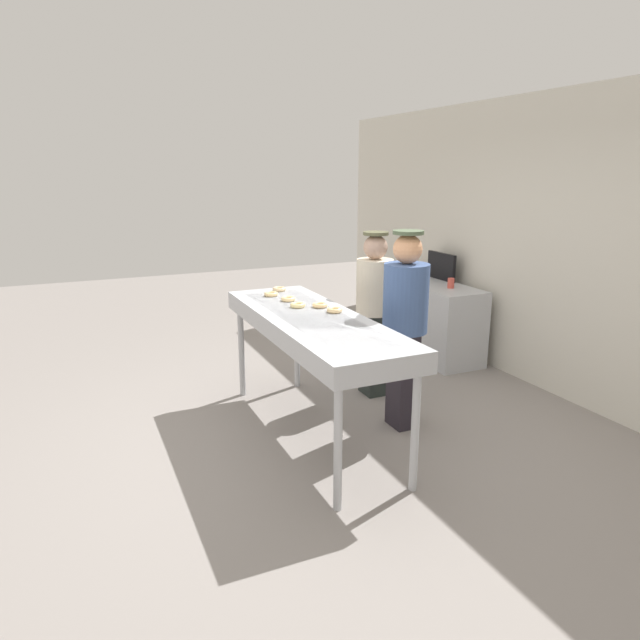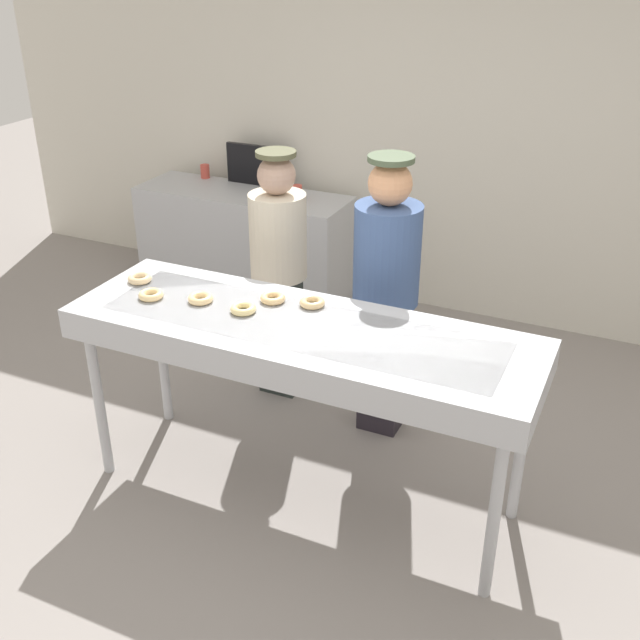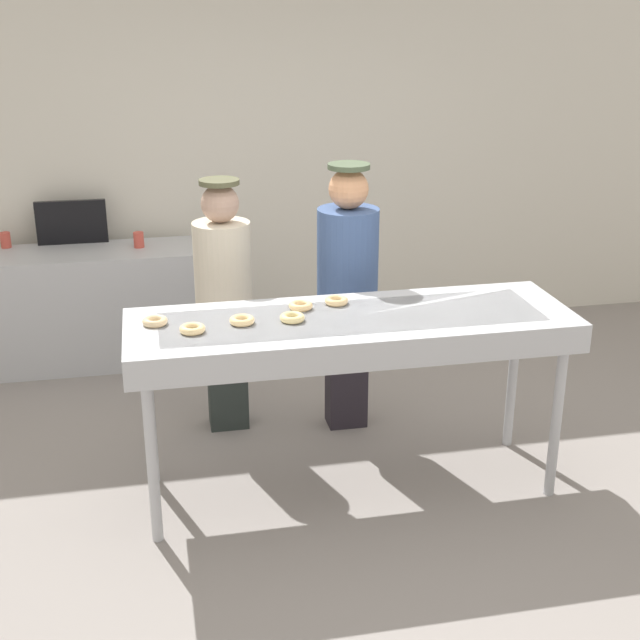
# 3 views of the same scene
# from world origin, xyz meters

# --- Properties ---
(ground_plane) EXTENTS (16.00, 16.00, 0.00)m
(ground_plane) POSITION_xyz_m (0.00, 0.00, 0.00)
(ground_plane) COLOR gray
(back_wall) EXTENTS (8.00, 0.12, 2.85)m
(back_wall) POSITION_xyz_m (0.00, 2.56, 1.42)
(back_wall) COLOR silver
(back_wall) RESTS_ON ground
(fryer_conveyor) EXTENTS (2.32, 0.73, 1.02)m
(fryer_conveyor) POSITION_xyz_m (0.00, 0.00, 0.93)
(fryer_conveyor) COLOR #B7BABF
(fryer_conveyor) RESTS_ON ground
(plain_donut_0) EXTENTS (0.15, 0.15, 0.04)m
(plain_donut_0) POSITION_xyz_m (-0.24, 0.17, 1.03)
(plain_donut_0) COLOR #F0C685
(plain_donut_0) RESTS_ON fryer_conveyor
(plain_donut_1) EXTENTS (0.18, 0.18, 0.04)m
(plain_donut_1) POSITION_xyz_m (-0.82, -0.06, 1.03)
(plain_donut_1) COLOR #F5D18D
(plain_donut_1) RESTS_ON fryer_conveyor
(plain_donut_2) EXTENTS (0.17, 0.17, 0.04)m
(plain_donut_2) POSITION_xyz_m (-0.03, 0.21, 1.03)
(plain_donut_2) COLOR #E9C385
(plain_donut_2) RESTS_ON fryer_conveyor
(plain_donut_3) EXTENTS (0.17, 0.17, 0.04)m
(plain_donut_3) POSITION_xyz_m (-0.31, -0.00, 1.03)
(plain_donut_3) COLOR #EBD289
(plain_donut_3) RESTS_ON fryer_conveyor
(plain_donut_4) EXTENTS (0.15, 0.15, 0.04)m
(plain_donut_4) POSITION_xyz_m (-1.00, 0.09, 1.03)
(plain_donut_4) COLOR beige
(plain_donut_4) RESTS_ON fryer_conveyor
(plain_donut_5) EXTENTS (0.16, 0.16, 0.04)m
(plain_donut_5) POSITION_xyz_m (-0.57, 0.01, 1.03)
(plain_donut_5) COLOR #F7D28F
(plain_donut_5) RESTS_ON fryer_conveyor
(worker_baker) EXTENTS (0.37, 0.37, 1.67)m
(worker_baker) POSITION_xyz_m (0.16, 0.76, 0.97)
(worker_baker) COLOR #252028
(worker_baker) RESTS_ON ground
(worker_assistant) EXTENTS (0.34, 0.34, 1.58)m
(worker_assistant) POSITION_xyz_m (-0.58, 0.88, 0.90)
(worker_assistant) COLOR #262D2B
(worker_assistant) RESTS_ON ground
(prep_counter) EXTENTS (1.73, 0.56, 0.86)m
(prep_counter) POSITION_xyz_m (-1.55, 2.11, 0.43)
(prep_counter) COLOR #B7BABF
(prep_counter) RESTS_ON ground
(paper_cup_0) EXTENTS (0.07, 0.07, 0.11)m
(paper_cup_0) POSITION_xyz_m (-1.07, 2.13, 0.91)
(paper_cup_0) COLOR #CC4C3F
(paper_cup_0) RESTS_ON prep_counter
(paper_cup_1) EXTENTS (0.07, 0.07, 0.11)m
(paper_cup_1) POSITION_xyz_m (-2.02, 2.32, 0.91)
(paper_cup_1) COLOR #CC4C3F
(paper_cup_1) RESTS_ON prep_counter
(menu_display) EXTENTS (0.51, 0.04, 0.32)m
(menu_display) POSITION_xyz_m (-1.55, 2.34, 1.02)
(menu_display) COLOR black
(menu_display) RESTS_ON prep_counter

